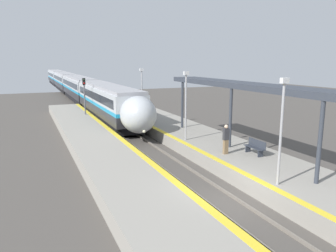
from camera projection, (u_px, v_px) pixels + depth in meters
The scene contains 13 objects.
ground_plane at pixel (224, 203), 14.95m from camera, with size 120.00×120.00×0.00m, color #4C4742.
rail_left at pixel (210, 205), 14.65m from camera, with size 0.08×90.00×0.15m, color slate.
rail_right at pixel (237, 199), 15.22m from camera, with size 0.08×90.00×0.15m, color slate.
train at pixel (72, 84), 59.75m from camera, with size 2.92×79.80×3.92m.
platform_right at pixel (291, 182), 16.41m from camera, with size 4.62×64.00×0.87m.
platform_left at pixel (152, 208), 13.50m from camera, with size 3.72×64.00×0.87m.
platform_bench at pixel (255, 147), 19.65m from camera, with size 0.44×1.57×0.89m.
person_waiting at pixel (226, 139), 19.66m from camera, with size 0.36×0.24×1.80m.
railway_signal at pixel (85, 96), 33.98m from camera, with size 0.28×0.28×4.65m.
lamppost_near at pixel (282, 124), 14.38m from camera, with size 0.36×0.20×4.83m.
lamppost_mid at pixel (186, 101), 22.81m from camera, with size 0.36×0.20×4.83m.
lamppost_far at pixel (142, 90), 31.23m from camera, with size 0.36×0.20×4.83m.
station_canopy at pixel (239, 87), 20.86m from camera, with size 2.02×17.07×4.18m.
Camera 1 is at (-7.92, -11.78, 6.40)m, focal length 35.00 mm.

